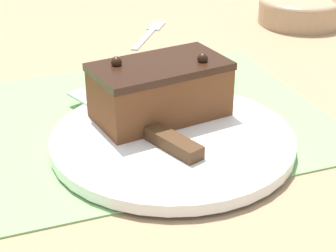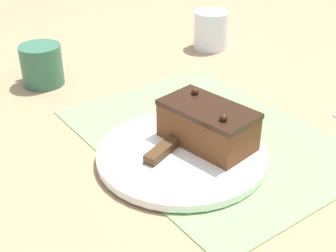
# 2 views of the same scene
# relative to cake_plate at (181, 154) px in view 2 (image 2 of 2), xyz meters

# --- Properties ---
(ground_plane) EXTENTS (3.00, 3.00, 0.00)m
(ground_plane) POSITION_rel_cake_plate_xyz_m (0.03, -0.08, -0.01)
(ground_plane) COLOR #9E7F5B
(placemat_woven) EXTENTS (0.46, 0.34, 0.00)m
(placemat_woven) POSITION_rel_cake_plate_xyz_m (0.03, -0.08, -0.01)
(placemat_woven) COLOR #7AB266
(placemat_woven) RESTS_ON ground_plane
(cake_plate) EXTENTS (0.26, 0.26, 0.01)m
(cake_plate) POSITION_rel_cake_plate_xyz_m (0.00, 0.00, 0.00)
(cake_plate) COLOR white
(cake_plate) RESTS_ON placemat_woven
(chocolate_cake) EXTENTS (0.16, 0.10, 0.07)m
(chocolate_cake) POSITION_rel_cake_plate_xyz_m (-0.00, -0.05, 0.04)
(chocolate_cake) COLOR brown
(chocolate_cake) RESTS_ON cake_plate
(serving_knife) EXTENTS (0.10, 0.21, 0.01)m
(serving_knife) POSITION_rel_cake_plate_xyz_m (0.02, -0.00, 0.01)
(serving_knife) COLOR #472D19
(serving_knife) RESTS_ON cake_plate
(drinking_glass) EXTENTS (0.08, 0.08, 0.09)m
(drinking_glass) POSITION_rel_cake_plate_xyz_m (0.35, -0.35, 0.03)
(drinking_glass) COLOR white
(drinking_glass) RESTS_ON ground_plane
(coffee_mug) EXTENTS (0.09, 0.08, 0.08)m
(coffee_mug) POSITION_rel_cake_plate_xyz_m (0.39, 0.06, 0.03)
(coffee_mug) COLOR #33664C
(coffee_mug) RESTS_ON ground_plane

